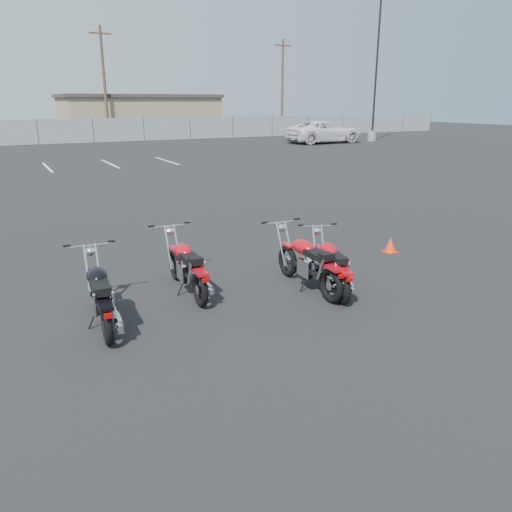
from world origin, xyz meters
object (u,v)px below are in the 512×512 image
motorcycle_second_black (100,295)px  motorcycle_front_red (187,267)px  motorcycle_third_red (332,266)px  white_van (324,126)px  motorcycle_rear_red (309,263)px

motorcycle_second_black → motorcycle_front_red: bearing=22.5°
motorcycle_third_red → white_van: 31.62m
motorcycle_second_black → white_van: white_van is taller
motorcycle_second_black → white_van: (21.81, 25.53, 0.86)m
motorcycle_second_black → motorcycle_third_red: motorcycle_second_black is taller
motorcycle_front_red → motorcycle_second_black: size_ratio=1.00×
motorcycle_third_red → white_van: (18.11, 25.90, 0.88)m
motorcycle_rear_red → white_van: white_van is taller
motorcycle_third_red → white_van: white_van is taller
motorcycle_second_black → motorcycle_third_red: (3.70, -0.37, -0.02)m
motorcycle_front_red → motorcycle_rear_red: bearing=-22.9°
white_van → motorcycle_second_black: bearing=138.4°
white_van → motorcycle_rear_red: bearing=143.3°
motorcycle_front_red → motorcycle_second_black: bearing=-157.5°
motorcycle_rear_red → white_van: 31.63m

